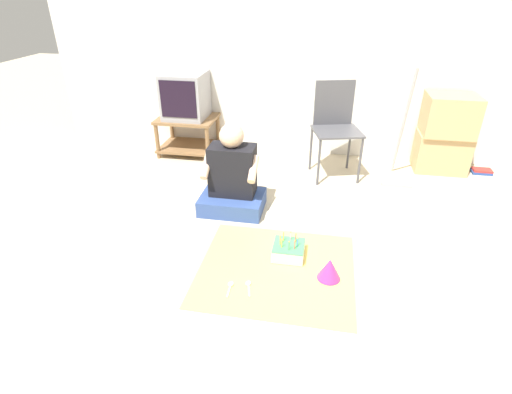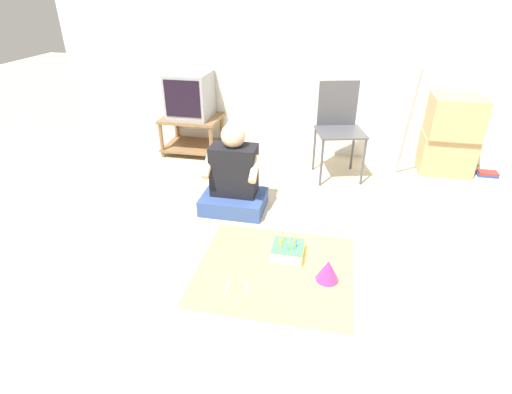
% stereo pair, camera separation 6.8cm
% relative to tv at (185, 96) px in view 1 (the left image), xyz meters
% --- Properties ---
extents(ground_plane, '(16.00, 16.00, 0.00)m').
position_rel_tv_xyz_m(ground_plane, '(1.61, -1.88, -0.66)').
color(ground_plane, beige).
extents(wall_back, '(6.40, 0.06, 2.55)m').
position_rel_tv_xyz_m(wall_back, '(1.61, 0.27, 0.61)').
color(wall_back, silver).
rests_on(wall_back, ground_plane).
extents(tv_stand, '(0.64, 0.50, 0.42)m').
position_rel_tv_xyz_m(tv_stand, '(0.00, -0.01, -0.41)').
color(tv_stand, olive).
rests_on(tv_stand, ground_plane).
extents(tv, '(0.45, 0.46, 0.48)m').
position_rel_tv_xyz_m(tv, '(0.00, 0.00, 0.00)').
color(tv, '#99999E').
rests_on(tv, tv_stand).
extents(folding_chair, '(0.54, 0.51, 0.93)m').
position_rel_tv_xyz_m(folding_chair, '(1.62, -0.27, -0.12)').
color(folding_chair, '#4C4C51').
rests_on(folding_chair, ground_plane).
extents(cardboard_box_stack, '(0.51, 0.41, 0.79)m').
position_rel_tv_xyz_m(cardboard_box_stack, '(2.74, 0.01, -0.26)').
color(cardboard_box_stack, tan).
rests_on(cardboard_box_stack, ground_plane).
extents(dust_mop, '(0.28, 0.41, 1.13)m').
position_rel_tv_xyz_m(dust_mop, '(2.26, -0.37, -0.34)').
color(dust_mop, '#B2ADA3').
rests_on(dust_mop, ground_plane).
extents(book_pile, '(0.19, 0.12, 0.05)m').
position_rel_tv_xyz_m(book_pile, '(3.17, -0.00, -0.64)').
color(book_pile, '#284793').
rests_on(book_pile, ground_plane).
extents(person_seated, '(0.54, 0.41, 0.84)m').
position_rel_tv_xyz_m(person_seated, '(0.79, -1.17, -0.38)').
color(person_seated, '#334C8C').
rests_on(person_seated, ground_plane).
extents(party_cloth, '(1.07, 0.98, 0.01)m').
position_rel_tv_xyz_m(party_cloth, '(1.28, -1.95, -0.66)').
color(party_cloth, '#EAD666').
rests_on(party_cloth, ground_plane).
extents(birthday_cake, '(0.23, 0.23, 0.17)m').
position_rel_tv_xyz_m(birthday_cake, '(1.35, -1.79, -0.61)').
color(birthday_cake, '#F4E0C6').
rests_on(birthday_cake, party_cloth).
extents(party_hat_blue, '(0.16, 0.16, 0.15)m').
position_rel_tv_xyz_m(party_hat_blue, '(1.64, -1.98, -0.58)').
color(party_hat_blue, '#CC338C').
rests_on(party_hat_blue, party_cloth).
extents(plastic_spoon_near, '(0.06, 0.14, 0.01)m').
position_rel_tv_xyz_m(plastic_spoon_near, '(1.13, -2.16, -0.65)').
color(plastic_spoon_near, white).
rests_on(plastic_spoon_near, party_cloth).
extents(plastic_spoon_far, '(0.04, 0.15, 0.01)m').
position_rel_tv_xyz_m(plastic_spoon_far, '(1.01, -2.18, -0.65)').
color(plastic_spoon_far, white).
rests_on(plastic_spoon_far, party_cloth).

